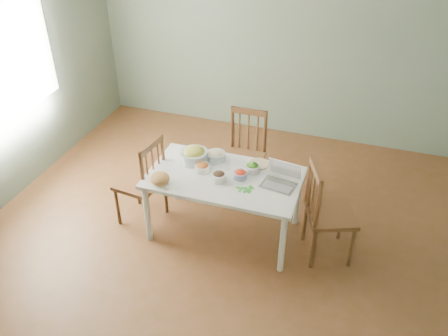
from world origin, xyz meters
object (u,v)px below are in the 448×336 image
(chair_far, at_px, (243,157))
(bread_boule, at_px, (160,179))
(chair_right, at_px, (331,212))
(laptop, at_px, (279,177))
(bowl_squash, at_px, (194,155))
(chair_left, at_px, (139,180))
(dining_table, at_px, (224,204))

(chair_far, xyz_separation_m, bread_boule, (-0.54, -1.01, 0.26))
(chair_right, xyz_separation_m, laptop, (-0.52, -0.00, 0.30))
(bowl_squash, xyz_separation_m, laptop, (0.92, -0.15, 0.03))
(bread_boule, bearing_deg, chair_far, 61.98)
(chair_far, distance_m, laptop, 0.93)
(chair_left, distance_m, bread_boule, 0.51)
(chair_far, bearing_deg, chair_left, -139.55)
(chair_far, height_order, chair_right, chair_right)
(dining_table, xyz_separation_m, bowl_squash, (-0.38, 0.16, 0.44))
(bread_boule, xyz_separation_m, laptop, (1.09, 0.32, 0.05))
(bread_boule, bearing_deg, laptop, 16.56)
(chair_left, relative_size, bowl_squash, 3.60)
(chair_left, bearing_deg, bread_boule, 64.02)
(chair_left, bearing_deg, dining_table, 101.52)
(dining_table, distance_m, chair_left, 0.93)
(chair_left, xyz_separation_m, bowl_squash, (0.54, 0.24, 0.28))
(bread_boule, relative_size, laptop, 0.58)
(chair_far, xyz_separation_m, laptop, (0.55, -0.69, 0.31))
(chair_far, distance_m, bowl_squash, 0.71)
(dining_table, xyz_separation_m, chair_far, (-0.00, 0.70, 0.15))
(laptop, bearing_deg, chair_left, -167.27)
(dining_table, distance_m, bread_boule, 0.75)
(dining_table, relative_size, bowl_squash, 5.37)
(dining_table, relative_size, bread_boule, 8.12)
(chair_left, distance_m, laptop, 1.49)
(chair_right, xyz_separation_m, bowl_squash, (-1.45, 0.15, 0.27))
(chair_left, bearing_deg, chair_right, 99.34)
(chair_far, relative_size, bread_boule, 5.46)
(dining_table, height_order, chair_right, chair_right)
(chair_right, bearing_deg, bread_boule, 80.08)
(chair_left, bearing_deg, chair_far, 137.31)
(chair_right, xyz_separation_m, bread_boule, (-1.61, -0.33, 0.25))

